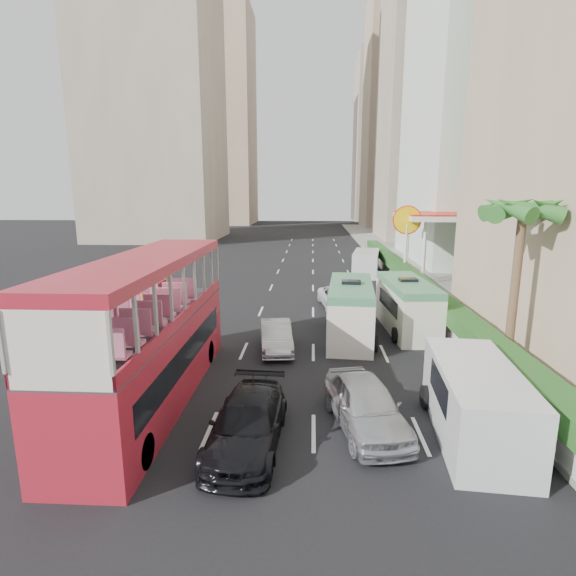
# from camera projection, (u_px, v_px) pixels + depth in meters

# --- Properties ---
(ground_plane) EXTENTS (200.00, 200.00, 0.00)m
(ground_plane) POSITION_uv_depth(u_px,v_px,m) (325.00, 403.00, 15.54)
(ground_plane) COLOR black
(ground_plane) RESTS_ON ground
(double_decker_bus) EXTENTS (2.50, 11.00, 5.06)m
(double_decker_bus) POSITION_uv_depth(u_px,v_px,m) (150.00, 330.00, 15.32)
(double_decker_bus) COLOR #A91C2B
(double_decker_bus) RESTS_ON ground
(car_silver_lane_a) EXTENTS (1.89, 4.09, 1.30)m
(car_silver_lane_a) POSITION_uv_depth(u_px,v_px,m) (276.00, 350.00, 20.80)
(car_silver_lane_a) COLOR #AFB1B6
(car_silver_lane_a) RESTS_ON ground
(car_silver_lane_b) EXTENTS (2.74, 4.84, 1.55)m
(car_silver_lane_b) POSITION_uv_depth(u_px,v_px,m) (365.00, 428.00, 13.90)
(car_silver_lane_b) COLOR #AFB1B6
(car_silver_lane_b) RESTS_ON ground
(car_black) EXTENTS (2.18, 4.88, 1.39)m
(car_black) POSITION_uv_depth(u_px,v_px,m) (248.00, 446.00, 12.91)
(car_black) COLOR black
(car_black) RESTS_ON ground
(van_asset) EXTENTS (2.72, 4.69, 1.23)m
(van_asset) POSITION_uv_depth(u_px,v_px,m) (338.00, 307.00, 28.45)
(van_asset) COLOR silver
(van_asset) RESTS_ON ground
(minibus_near) EXTENTS (2.56, 6.35, 2.75)m
(minibus_near) POSITION_uv_depth(u_px,v_px,m) (350.00, 311.00, 22.28)
(minibus_near) COLOR silver
(minibus_near) RESTS_ON ground
(minibus_far) EXTENTS (2.38, 6.11, 2.65)m
(minibus_far) POSITION_uv_depth(u_px,v_px,m) (407.00, 306.00, 23.38)
(minibus_far) COLOR silver
(minibus_far) RESTS_ON ground
(panel_van_near) EXTENTS (2.62, 5.56, 2.16)m
(panel_van_near) POSITION_uv_depth(u_px,v_px,m) (475.00, 402.00, 13.24)
(panel_van_near) COLOR silver
(panel_van_near) RESTS_ON ground
(panel_van_far) EXTENTS (2.93, 5.48, 2.08)m
(panel_van_far) POSITION_uv_depth(u_px,v_px,m) (366.00, 263.00, 39.42)
(panel_van_far) COLOR silver
(panel_van_far) RESTS_ON ground
(sidewalk) EXTENTS (6.00, 120.00, 0.18)m
(sidewalk) POSITION_uv_depth(u_px,v_px,m) (420.00, 274.00, 39.46)
(sidewalk) COLOR #99968C
(sidewalk) RESTS_ON ground
(kerb_wall) EXTENTS (0.30, 44.00, 1.00)m
(kerb_wall) POSITION_uv_depth(u_px,v_px,m) (416.00, 295.00, 28.74)
(kerb_wall) COLOR silver
(kerb_wall) RESTS_ON sidewalk
(hedge) EXTENTS (1.10, 44.00, 0.70)m
(hedge) POSITION_uv_depth(u_px,v_px,m) (417.00, 282.00, 28.56)
(hedge) COLOR #2D6626
(hedge) RESTS_ON kerb_wall
(palm_tree) EXTENTS (0.36, 0.36, 6.40)m
(palm_tree) POSITION_uv_depth(u_px,v_px,m) (515.00, 286.00, 18.33)
(palm_tree) COLOR brown
(palm_tree) RESTS_ON sidewalk
(shell_station) EXTENTS (6.50, 8.00, 5.50)m
(shell_station) POSITION_uv_depth(u_px,v_px,m) (440.00, 247.00, 36.89)
(shell_station) COLOR silver
(shell_station) RESTS_ON ground
(tower_mid) EXTENTS (16.00, 16.00, 50.00)m
(tower_mid) POSITION_uv_depth(u_px,v_px,m) (440.00, 68.00, 65.98)
(tower_mid) COLOR #B3A28D
(tower_mid) RESTS_ON ground
(tower_far_a) EXTENTS (14.00, 14.00, 44.00)m
(tower_far_a) POSITION_uv_depth(u_px,v_px,m) (401.00, 116.00, 90.10)
(tower_far_a) COLOR tan
(tower_far_a) RESTS_ON ground
(tower_far_b) EXTENTS (14.00, 14.00, 40.00)m
(tower_far_b) POSITION_uv_depth(u_px,v_px,m) (383.00, 139.00, 112.00)
(tower_far_b) COLOR #B3A28D
(tower_far_b) RESTS_ON ground
(tower_left_a) EXTENTS (18.00, 18.00, 52.00)m
(tower_left_a) POSITION_uv_depth(u_px,v_px,m) (152.00, 59.00, 65.05)
(tower_left_a) COLOR #B3A28D
(tower_left_a) RESTS_ON ground
(tower_left_b) EXTENTS (16.00, 16.00, 46.00)m
(tower_left_b) POSITION_uv_depth(u_px,v_px,m) (217.00, 119.00, 99.74)
(tower_left_b) COLOR tan
(tower_left_b) RESTS_ON ground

